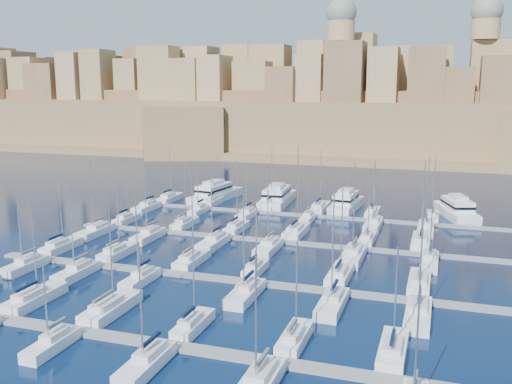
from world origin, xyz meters
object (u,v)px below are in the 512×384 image
(sailboat_4, at_px, (295,338))
(motor_yacht_d, at_px, (456,209))
(sailboat_2, at_px, (111,308))
(motor_yacht_b, at_px, (277,197))
(motor_yacht_a, at_px, (215,193))
(motor_yacht_c, at_px, (346,203))

(sailboat_4, bearing_deg, motor_yacht_d, 75.87)
(sailboat_2, xyz_separation_m, motor_yacht_b, (1.18, 70.41, 0.96))
(sailboat_2, bearing_deg, motor_yacht_a, 101.91)
(sailboat_4, relative_size, motor_yacht_c, 0.73)
(sailboat_2, relative_size, motor_yacht_c, 0.97)
(sailboat_2, height_order, sailboat_4, sailboat_2)
(sailboat_4, relative_size, motor_yacht_d, 0.68)
(motor_yacht_b, bearing_deg, sailboat_4, -72.26)
(sailboat_2, height_order, motor_yacht_d, sailboat_2)
(motor_yacht_a, height_order, motor_yacht_b, same)
(sailboat_4, bearing_deg, motor_yacht_b, 107.74)
(motor_yacht_a, distance_m, motor_yacht_b, 16.01)
(sailboat_2, xyz_separation_m, motor_yacht_c, (17.97, 69.17, 0.96))
(motor_yacht_b, height_order, motor_yacht_d, same)
(sailboat_4, bearing_deg, motor_yacht_a, 118.56)
(motor_yacht_c, height_order, motor_yacht_d, same)
(sailboat_2, distance_m, motor_yacht_a, 71.92)
(sailboat_2, height_order, motor_yacht_c, sailboat_2)
(sailboat_2, distance_m, motor_yacht_c, 71.47)
(motor_yacht_c, bearing_deg, motor_yacht_a, 177.91)
(sailboat_2, relative_size, motor_yacht_b, 0.84)
(sailboat_4, height_order, motor_yacht_b, sailboat_4)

